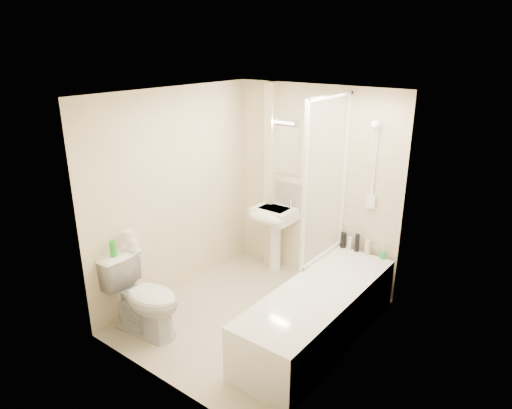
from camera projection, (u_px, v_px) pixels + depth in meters
The scene contains 24 objects.
floor at pixel (252, 317), 4.99m from camera, with size 2.50×2.50×0.00m, color beige.
wall_back at pixel (315, 186), 5.52m from camera, with size 2.20×0.02×2.40m, color beige.
wall_left at pixel (175, 194), 5.21m from camera, with size 0.02×2.50×2.40m, color beige.
wall_right at pixel (351, 243), 3.95m from camera, with size 0.02×2.50×2.40m, color beige.
ceiling at pixel (251, 93), 4.18m from camera, with size 2.20×2.50×0.02m, color white.
tile_back at pixel (374, 179), 5.00m from camera, with size 0.70×0.01×1.75m, color beige.
tile_right at pixel (358, 214), 3.98m from camera, with size 0.01×2.10×1.75m, color beige.
pipe_boxing at pixel (270, 178), 5.83m from camera, with size 0.12×0.12×2.40m, color beige.
splashback at pixel (283, 192), 5.83m from camera, with size 0.60×0.01×0.30m, color beige.
mirror at pixel (284, 150), 5.64m from camera, with size 0.46×0.01×0.60m, color white.
strip_light at pixel (283, 120), 5.50m from camera, with size 0.42×0.07×0.07m, color silver.
bathtub at pixel (318, 313), 4.56m from camera, with size 0.70×2.10×0.55m.
shower_screen at pixel (327, 180), 4.87m from camera, with size 0.04×0.92×1.80m.
shower_fixture at pixel (373, 169), 4.93m from camera, with size 0.10×0.16×0.99m.
pedestal_sink at pixel (272, 222), 5.77m from camera, with size 0.52×0.48×0.99m.
bottle_black_a at pixel (343, 240), 5.37m from camera, with size 0.07×0.07×0.18m, color black.
bottle_white_a at pixel (350, 243), 5.33m from camera, with size 0.05×0.05×0.15m, color silver.
bottle_black_b at pixel (357, 243), 5.26m from camera, with size 0.05×0.05×0.21m, color black.
bottle_cream at pixel (367, 247), 5.20m from camera, with size 0.06×0.06×0.17m, color beige.
bottle_green at pixel (383, 255), 5.10m from camera, with size 0.06×0.06×0.09m, color green.
toilet at pixel (144, 296), 4.62m from camera, with size 0.85×0.54×0.82m, color white.
toilet_roll_lower at pixel (132, 245), 4.68m from camera, with size 0.11×0.11×0.11m, color white.
toilet_roll_upper at pixel (129, 236), 4.64m from camera, with size 0.12×0.12×0.11m, color white.
green_bottle at pixel (113, 249), 4.53m from camera, with size 0.06×0.06×0.17m, color green.
Camera 1 is at (2.64, -3.37, 2.85)m, focal length 32.00 mm.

